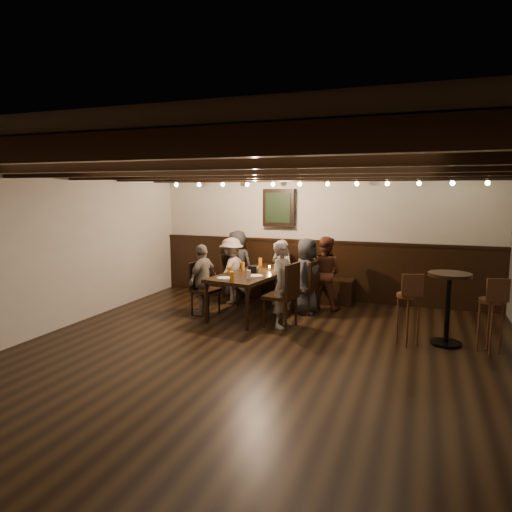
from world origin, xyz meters
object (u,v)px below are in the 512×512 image
at_px(chair_left_far, 205,298).
at_px(high_top_table, 448,298).
at_px(chair_right_near, 305,297).
at_px(person_bench_centre, 282,270).
at_px(person_bench_left, 237,264).
at_px(bar_stool_left, 408,318).
at_px(person_left_near, 232,270).
at_px(chair_right_far, 281,307).
at_px(bar_stool_right, 490,325).
at_px(chair_left_near, 233,288).
at_px(dining_table, 255,276).
at_px(person_right_near, 307,276).
at_px(person_right_far, 283,285).
at_px(person_left_far, 203,279).
at_px(person_bench_right, 324,273).

bearing_deg(chair_left_far, high_top_table, 95.08).
xyz_separation_m(chair_right_near, person_bench_centre, (-0.62, 0.70, 0.31)).
relative_size(person_bench_left, bar_stool_left, 1.31).
relative_size(person_left_near, bar_stool_left, 1.22).
distance_m(chair_right_far, bar_stool_right, 2.85).
distance_m(chair_left_far, person_bench_centre, 1.69).
bearing_deg(person_left_near, bar_stool_right, 81.54).
height_order(chair_left_near, person_bench_centre, person_bench_centre).
bearing_deg(chair_left_far, person_bench_left, -172.35).
bearing_deg(chair_left_near, chair_right_far, 58.00).
distance_m(chair_right_near, person_left_near, 1.51).
bearing_deg(dining_table, chair_left_far, -147.95).
distance_m(chair_right_near, high_top_table, 2.42).
distance_m(person_bench_centre, bar_stool_right, 3.78).
bearing_deg(person_right_near, chair_left_far, 121.50).
height_order(person_left_near, person_right_near, person_right_near).
bearing_deg(person_right_far, person_bench_centre, 26.57).
height_order(chair_left_far, person_bench_centre, person_bench_centre).
bearing_deg(person_left_near, dining_table, 59.04).
bearing_deg(person_right_far, high_top_table, -81.71).
xyz_separation_m(chair_right_far, person_right_near, (0.17, 0.88, 0.34)).
bearing_deg(person_right_near, person_left_far, 120.96).
relative_size(person_left_near, bar_stool_right, 1.22).
relative_size(person_bench_centre, person_right_far, 0.89).
xyz_separation_m(chair_left_far, high_top_table, (3.77, -0.26, 0.38)).
relative_size(person_bench_right, person_left_far, 1.08).
distance_m(dining_table, chair_left_near, 0.93).
bearing_deg(person_bench_left, chair_left_near, 111.89).
bearing_deg(chair_right_far, person_right_near, -1.85).
bearing_deg(person_left_far, bar_stool_right, 93.44).
relative_size(person_bench_left, person_right_near, 1.02).
bearing_deg(chair_right_far, person_bench_right, -7.56).
relative_size(chair_left_far, bar_stool_right, 0.88).
bearing_deg(person_right_near, chair_left_near, 90.00).
bearing_deg(person_bench_centre, person_left_near, 38.66).
distance_m(chair_left_near, bar_stool_right, 4.33).
distance_m(person_bench_right, bar_stool_left, 2.14).
distance_m(person_bench_left, bar_stool_right, 4.60).
bearing_deg(person_bench_right, chair_left_near, 15.53).
xyz_separation_m(chair_left_near, person_left_far, (-0.17, -0.88, 0.32)).
bearing_deg(high_top_table, bar_stool_left, -157.60).
bearing_deg(person_bench_right, person_left_near, 15.26).
bearing_deg(person_bench_centre, chair_left_near, 39.84).
relative_size(chair_right_far, person_bench_right, 0.77).
bearing_deg(person_left_near, person_bench_centre, 128.66).
height_order(person_bench_centre, person_right_far, person_right_far).
xyz_separation_m(chair_left_far, person_bench_left, (0.03, 1.36, 0.39)).
distance_m(chair_right_near, chair_right_far, 0.90).
bearing_deg(bar_stool_right, chair_left_near, 145.78).
height_order(chair_right_near, chair_right_far, chair_right_far).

